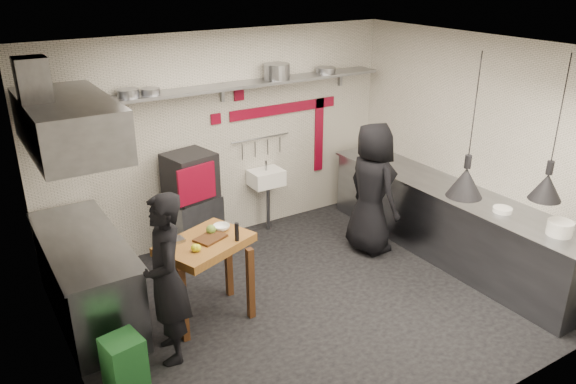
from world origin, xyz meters
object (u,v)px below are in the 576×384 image
oven_stand (192,225)px  chef_right (372,189)px  prep_table (207,279)px  chef_left (166,279)px  green_bin (124,362)px  combi_oven (190,176)px

oven_stand → chef_right: chef_right is taller
prep_table → chef_left: bearing=-165.7°
green_bin → chef_left: bearing=19.7°
prep_table → chef_left: size_ratio=0.54×
oven_stand → prep_table: (-0.43, -1.43, 0.06)m
combi_oven → prep_table: (-0.45, -1.41, -0.63)m
combi_oven → chef_right: size_ratio=0.33×
oven_stand → chef_right: size_ratio=0.46×
combi_oven → chef_left: 2.09m
green_bin → combi_oven: bearing=52.4°
oven_stand → combi_oven: 0.69m
oven_stand → chef_left: size_ratio=0.47×
chef_left → combi_oven: bearing=163.4°
combi_oven → chef_left: size_ratio=0.34×
oven_stand → green_bin: (-1.52, -2.02, -0.15)m
chef_right → prep_table: bearing=97.6°
oven_stand → chef_left: bearing=-130.5°
combi_oven → chef_left: chef_left is taller
prep_table → chef_right: (2.47, 0.28, 0.41)m
green_bin → chef_right: 3.72m
prep_table → green_bin: bearing=-172.5°
combi_oven → prep_table: size_ratio=0.63×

